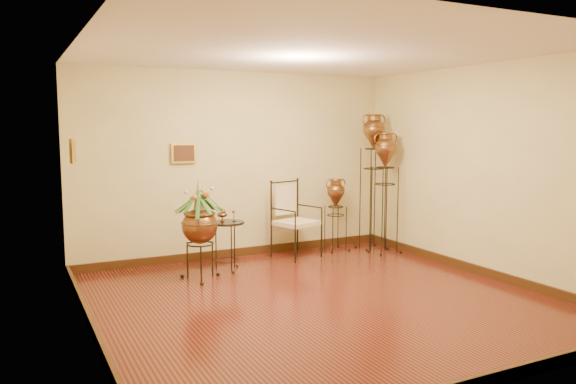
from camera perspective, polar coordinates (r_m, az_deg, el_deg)
name	(u,v)px	position (r m, az deg, el deg)	size (l,w,h in m)	color
ground	(319,300)	(6.58, 3.19, -10.87)	(5.00, 5.00, 0.00)	maroon
room_shell	(319,149)	(6.28, 3.21, 4.39)	(5.02, 5.02, 2.81)	beige
amphora_tall	(373,180)	(9.11, 8.62, 1.19)	(0.51, 0.51, 2.20)	black
amphora_mid	(385,192)	(8.93, 9.81, 0.04)	(0.49, 0.49, 1.91)	black
amphora_short	(336,214)	(9.01, 4.86, -2.26)	(0.45, 0.45, 1.18)	black
planter_urn	(200,221)	(7.32, -8.97, -2.98)	(0.97, 0.97, 1.37)	black
armchair	(297,220)	(8.50, 0.87, -2.81)	(0.80, 0.77, 1.16)	black
side_table	(227,245)	(7.83, -6.19, -5.36)	(0.57, 0.57, 0.86)	black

